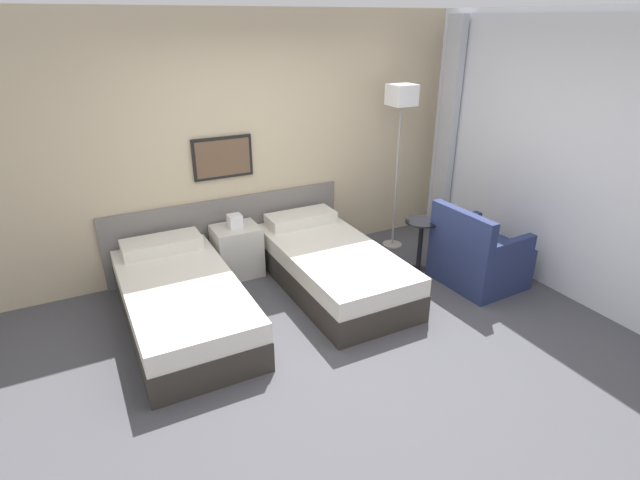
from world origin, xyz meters
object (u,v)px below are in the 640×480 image
object	(u,v)px
nightstand	(237,250)
armchair	(478,258)
side_table	(421,237)
bed_near_door	(182,302)
bed_near_window	(331,266)
floor_lamp	(401,109)

from	to	relation	value
nightstand	armchair	distance (m)	2.57
side_table	armchair	xyz separation A→B (m)	(0.38, -0.49, -0.12)
bed_near_door	nightstand	distance (m)	1.06
armchair	nightstand	bearing A→B (deg)	55.90
bed_near_door	side_table	size ratio (longest dim) A/B	3.25
bed_near_window	nightstand	size ratio (longest dim) A/B	2.83
bed_near_door	bed_near_window	xyz separation A→B (m)	(1.55, 0.00, 0.00)
floor_lamp	side_table	size ratio (longest dim) A/B	3.19
floor_lamp	side_table	world-z (taller)	floor_lamp
nightstand	side_table	xyz separation A→B (m)	(1.80, -0.86, 0.12)
nightstand	armchair	bearing A→B (deg)	-31.73
bed_near_window	armchair	world-z (taller)	armchair
nightstand	armchair	size ratio (longest dim) A/B	0.81
bed_near_window	nightstand	distance (m)	1.06
side_table	floor_lamp	bearing A→B (deg)	78.20
floor_lamp	armchair	distance (m)	1.84
floor_lamp	side_table	bearing A→B (deg)	-101.80
side_table	armchair	world-z (taller)	armchair
bed_near_door	floor_lamp	size ratio (longest dim) A/B	1.02
bed_near_window	nightstand	world-z (taller)	nightstand
bed_near_door	floor_lamp	world-z (taller)	floor_lamp
bed_near_door	armchair	xyz separation A→B (m)	(2.96, -0.63, 0.05)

